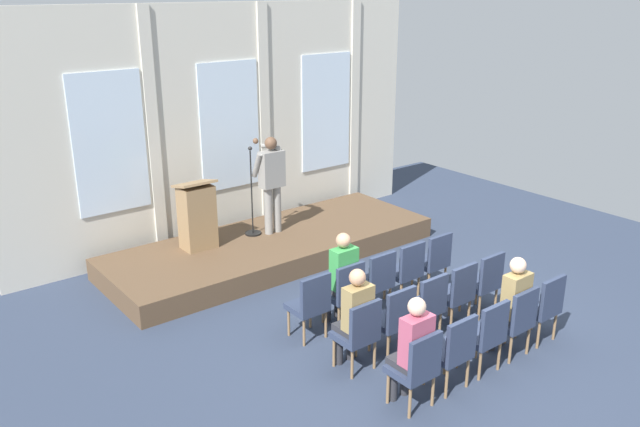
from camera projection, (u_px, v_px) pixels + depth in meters
name	position (u px, v px, depth m)	size (l,w,h in m)	color
ground_plane	(438.00, 347.00, 8.47)	(13.37, 13.37, 0.00)	#2D384C
rear_partition	(230.00, 125.00, 11.62)	(8.17, 0.14, 4.17)	beige
stage_platform	(272.00, 247.00, 11.25)	(5.70, 2.05, 0.36)	brown
speaker	(271.00, 178.00, 11.09)	(0.52, 0.69, 1.69)	gray
mic_stand	(252.00, 216.00, 11.22)	(0.28, 0.28, 1.55)	black
lectern	(197.00, 216.00, 10.57)	(0.60, 0.48, 1.16)	#93724C
chair_r0_c0	(311.00, 302.00, 8.50)	(0.46, 0.44, 0.94)	olive
chair_r0_c1	(345.00, 290.00, 8.84)	(0.46, 0.44, 0.94)	olive
audience_r0_c1	(341.00, 274.00, 8.83)	(0.36, 0.39, 1.35)	#2D2D33
chair_r0_c2	(377.00, 279.00, 9.18)	(0.46, 0.44, 0.94)	olive
chair_r0_c3	(406.00, 268.00, 9.52)	(0.46, 0.44, 0.94)	olive
chair_r0_c4	(434.00, 259.00, 9.86)	(0.46, 0.44, 0.94)	olive
chair_r1_c0	(359.00, 331.00, 7.80)	(0.46, 0.44, 0.94)	olive
audience_r1_c0	(355.00, 314.00, 7.79)	(0.36, 0.39, 1.32)	#2D2D33
chair_r1_c1	(394.00, 317.00, 8.14)	(0.46, 0.44, 0.94)	olive
chair_r1_c2	(427.00, 303.00, 8.48)	(0.46, 0.44, 0.94)	olive
chair_r1_c3	(457.00, 291.00, 8.82)	(0.46, 0.44, 0.94)	olive
chair_r1_c4	(484.00, 280.00, 9.16)	(0.46, 0.44, 0.94)	olive
chair_r2_c0	(417.00, 366.00, 7.09)	(0.46, 0.44, 0.94)	olive
audience_r2_c0	(412.00, 346.00, 7.08)	(0.36, 0.39, 1.33)	#2D2D33
chair_r2_c1	(453.00, 348.00, 7.43)	(0.46, 0.44, 0.94)	olive
chair_r2_c2	(486.00, 332.00, 7.77)	(0.46, 0.44, 0.94)	olive
chair_r2_c3	(516.00, 318.00, 8.11)	(0.46, 0.44, 0.94)	olive
audience_r2_c3	(512.00, 301.00, 8.10)	(0.36, 0.39, 1.33)	#2D2D33
chair_r2_c4	(543.00, 304.00, 8.45)	(0.46, 0.44, 0.94)	olive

